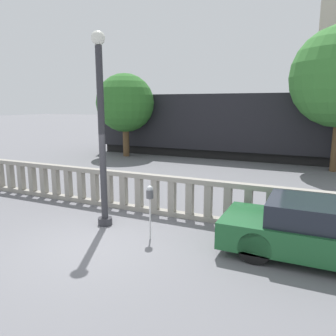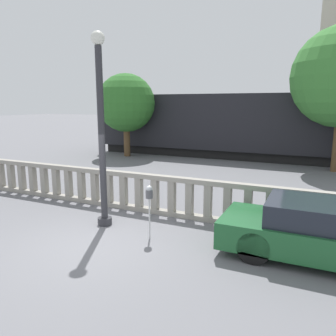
{
  "view_description": "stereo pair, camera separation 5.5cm",
  "coord_description": "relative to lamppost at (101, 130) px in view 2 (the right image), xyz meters",
  "views": [
    {
      "loc": [
        4.61,
        -5.86,
        3.28
      ],
      "look_at": [
        0.25,
        3.69,
        1.23
      ],
      "focal_mm": 35.0,
      "sensor_mm": 36.0,
      "label": 1
    },
    {
      "loc": [
        4.66,
        -5.83,
        3.28
      ],
      "look_at": [
        0.25,
        3.69,
        1.23
      ],
      "focal_mm": 35.0,
      "sensor_mm": 36.0,
      "label": 2
    }
  ],
  "objects": [
    {
      "name": "train_near",
      "position": [
        2.6,
        13.02,
        -0.59
      ],
      "size": [
        21.75,
        2.79,
        4.48
      ],
      "color": "black",
      "rests_on": "ground"
    },
    {
      "name": "tree_right",
      "position": [
        -5.93,
        10.72,
        0.72
      ],
      "size": [
        3.61,
        3.61,
        5.16
      ],
      "color": "brown",
      "rests_on": "ground"
    },
    {
      "name": "ground_plane",
      "position": [
        0.54,
        -1.24,
        -2.62
      ],
      "size": [
        160.0,
        160.0,
        0.0
      ],
      "primitive_type": "plane",
      "color": "slate"
    },
    {
      "name": "parked_car",
      "position": [
        5.48,
        0.21,
        -2.01
      ],
      "size": [
        4.41,
        1.73,
        1.27
      ],
      "rotation": [
        0.0,
        0.0,
        0.02
      ],
      "color": "black",
      "rests_on": "ground"
    },
    {
      "name": "balustrade",
      "position": [
        0.54,
        1.46,
        -2.02
      ],
      "size": [
        15.92,
        0.24,
        1.2
      ],
      "color": "gray",
      "rests_on": "ground"
    },
    {
      "name": "lamppost",
      "position": [
        0.0,
        0.0,
        0.0
      ],
      "size": [
        0.39,
        0.39,
        5.07
      ],
      "color": "#2D2D33",
      "rests_on": "ground"
    },
    {
      "name": "parking_meter",
      "position": [
        1.58,
        -0.34,
        -1.53
      ],
      "size": [
        0.18,
        0.18,
        1.36
      ],
      "color": "silver",
      "rests_on": "ground"
    }
  ]
}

